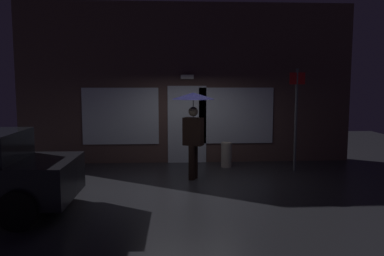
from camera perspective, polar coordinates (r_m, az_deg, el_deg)
The scene contains 5 objects.
ground_plane at distance 9.40m, azimuth -0.10°, elevation -7.62°, with size 18.00×18.00×0.00m, color #26262B.
building_facade at distance 11.45m, azimuth -0.79°, elevation 6.24°, with size 9.49×0.48×4.52m.
person_with_umbrella at distance 9.36m, azimuth 0.18°, elevation 1.92°, with size 1.02×1.02×2.07m.
street_sign_post at distance 10.59m, azimuth 14.68°, elevation 1.97°, with size 0.40×0.07×2.65m.
sidewalk_bollard at distance 10.89m, azimuth 4.95°, elevation -3.84°, with size 0.29×0.29×0.68m, color #B2A899.
Camera 1 is at (-0.51, -9.09, 2.32)m, focal length 37.23 mm.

